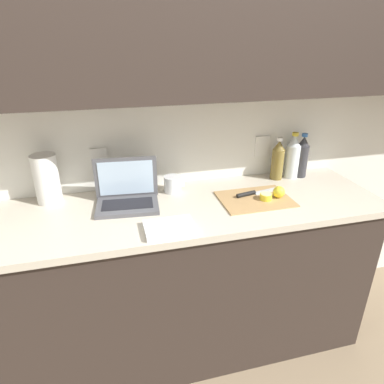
{
  "coord_description": "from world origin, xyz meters",
  "views": [
    {
      "loc": [
        -0.23,
        -1.48,
        1.7
      ],
      "look_at": [
        0.15,
        -0.01,
        1.0
      ],
      "focal_mm": 32.0,
      "sensor_mm": 36.0,
      "label": 1
    }
  ],
  "objects_px": {
    "lemon_whole_beside": "(279,192)",
    "paper_towel_roll": "(47,179)",
    "bottle_oil_tall": "(293,157)",
    "bottle_water_clear": "(302,157)",
    "measuring_cup": "(173,184)",
    "bottle_green_soda": "(278,160)",
    "lemon_half_cut": "(266,197)",
    "cutting_board": "(255,199)",
    "knife": "(251,193)",
    "laptop": "(127,194)"
  },
  "relations": [
    {
      "from": "lemon_half_cut",
      "to": "bottle_water_clear",
      "type": "distance_m",
      "value": 0.45
    },
    {
      "from": "knife",
      "to": "bottle_water_clear",
      "type": "distance_m",
      "value": 0.45
    },
    {
      "from": "cutting_board",
      "to": "knife",
      "type": "bearing_deg",
      "value": 92.79
    },
    {
      "from": "knife",
      "to": "measuring_cup",
      "type": "distance_m",
      "value": 0.42
    },
    {
      "from": "cutting_board",
      "to": "knife",
      "type": "xyz_separation_m",
      "value": [
        -0.0,
        0.04,
        0.01
      ]
    },
    {
      "from": "laptop",
      "to": "measuring_cup",
      "type": "bearing_deg",
      "value": 25.48
    },
    {
      "from": "bottle_water_clear",
      "to": "measuring_cup",
      "type": "relative_size",
      "value": 2.36
    },
    {
      "from": "laptop",
      "to": "bottle_oil_tall",
      "type": "distance_m",
      "value": 0.99
    },
    {
      "from": "laptop",
      "to": "bottle_oil_tall",
      "type": "relative_size",
      "value": 1.2
    },
    {
      "from": "lemon_half_cut",
      "to": "measuring_cup",
      "type": "relative_size",
      "value": 0.55
    },
    {
      "from": "lemon_whole_beside",
      "to": "bottle_green_soda",
      "type": "height_order",
      "value": "bottle_green_soda"
    },
    {
      "from": "cutting_board",
      "to": "paper_towel_roll",
      "type": "distance_m",
      "value": 1.06
    },
    {
      "from": "lemon_whole_beside",
      "to": "bottle_green_soda",
      "type": "xyz_separation_m",
      "value": [
        0.12,
        0.26,
        0.07
      ]
    },
    {
      "from": "knife",
      "to": "bottle_green_soda",
      "type": "relative_size",
      "value": 1.08
    },
    {
      "from": "bottle_green_soda",
      "to": "measuring_cup",
      "type": "bearing_deg",
      "value": -177.4
    },
    {
      "from": "cutting_board",
      "to": "lemon_whole_beside",
      "type": "height_order",
      "value": "lemon_whole_beside"
    },
    {
      "from": "knife",
      "to": "lemon_whole_beside",
      "type": "height_order",
      "value": "lemon_whole_beside"
    },
    {
      "from": "lemon_half_cut",
      "to": "lemon_whole_beside",
      "type": "relative_size",
      "value": 1.01
    },
    {
      "from": "bottle_water_clear",
      "to": "measuring_cup",
      "type": "xyz_separation_m",
      "value": [
        -0.79,
        -0.03,
        -0.08
      ]
    },
    {
      "from": "lemon_half_cut",
      "to": "lemon_whole_beside",
      "type": "distance_m",
      "value": 0.08
    },
    {
      "from": "cutting_board",
      "to": "measuring_cup",
      "type": "height_order",
      "value": "measuring_cup"
    },
    {
      "from": "laptop",
      "to": "knife",
      "type": "relative_size",
      "value": 1.21
    },
    {
      "from": "lemon_half_cut",
      "to": "paper_towel_roll",
      "type": "bearing_deg",
      "value": 165.9
    },
    {
      "from": "bottle_oil_tall",
      "to": "laptop",
      "type": "bearing_deg",
      "value": -172.95
    },
    {
      "from": "laptop",
      "to": "bottle_water_clear",
      "type": "relative_size",
      "value": 1.24
    },
    {
      "from": "laptop",
      "to": "cutting_board",
      "type": "xyz_separation_m",
      "value": [
        0.64,
        -0.12,
        -0.05
      ]
    },
    {
      "from": "lemon_whole_beside",
      "to": "bottle_oil_tall",
      "type": "bearing_deg",
      "value": 50.36
    },
    {
      "from": "laptop",
      "to": "knife",
      "type": "xyz_separation_m",
      "value": [
        0.64,
        -0.07,
        -0.04
      ]
    },
    {
      "from": "cutting_board",
      "to": "bottle_green_soda",
      "type": "bearing_deg",
      "value": 44.65
    },
    {
      "from": "knife",
      "to": "lemon_half_cut",
      "type": "bearing_deg",
      "value": -66.45
    },
    {
      "from": "bottle_water_clear",
      "to": "paper_towel_roll",
      "type": "distance_m",
      "value": 1.42
    },
    {
      "from": "cutting_board",
      "to": "paper_towel_roll",
      "type": "height_order",
      "value": "paper_towel_roll"
    },
    {
      "from": "lemon_whole_beside",
      "to": "paper_towel_roll",
      "type": "height_order",
      "value": "paper_towel_roll"
    },
    {
      "from": "cutting_board",
      "to": "measuring_cup",
      "type": "relative_size",
      "value": 3.26
    },
    {
      "from": "knife",
      "to": "measuring_cup",
      "type": "relative_size",
      "value": 2.42
    },
    {
      "from": "knife",
      "to": "paper_towel_roll",
      "type": "bearing_deg",
      "value": 157.39
    },
    {
      "from": "bottle_water_clear",
      "to": "cutting_board",
      "type": "bearing_deg",
      "value": -149.12
    },
    {
      "from": "laptop",
      "to": "lemon_whole_beside",
      "type": "xyz_separation_m",
      "value": [
        0.76,
        -0.14,
        -0.02
      ]
    },
    {
      "from": "bottle_water_clear",
      "to": "measuring_cup",
      "type": "height_order",
      "value": "bottle_water_clear"
    },
    {
      "from": "measuring_cup",
      "to": "cutting_board",
      "type": "bearing_deg",
      "value": -28.02
    },
    {
      "from": "bottle_oil_tall",
      "to": "paper_towel_roll",
      "type": "bearing_deg",
      "value": 179.74
    },
    {
      "from": "paper_towel_roll",
      "to": "bottle_green_soda",
      "type": "bearing_deg",
      "value": -0.28
    },
    {
      "from": "cutting_board",
      "to": "lemon_half_cut",
      "type": "distance_m",
      "value": 0.06
    },
    {
      "from": "lemon_half_cut",
      "to": "bottle_water_clear",
      "type": "relative_size",
      "value": 0.23
    },
    {
      "from": "lemon_half_cut",
      "to": "paper_towel_roll",
      "type": "height_order",
      "value": "paper_towel_roll"
    },
    {
      "from": "bottle_oil_tall",
      "to": "measuring_cup",
      "type": "distance_m",
      "value": 0.73
    },
    {
      "from": "lemon_half_cut",
      "to": "bottle_green_soda",
      "type": "relative_size",
      "value": 0.25
    },
    {
      "from": "cutting_board",
      "to": "knife",
      "type": "height_order",
      "value": "knife"
    },
    {
      "from": "laptop",
      "to": "paper_towel_roll",
      "type": "bearing_deg",
      "value": 166.84
    },
    {
      "from": "cutting_board",
      "to": "laptop",
      "type": "bearing_deg",
      "value": 169.76
    }
  ]
}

